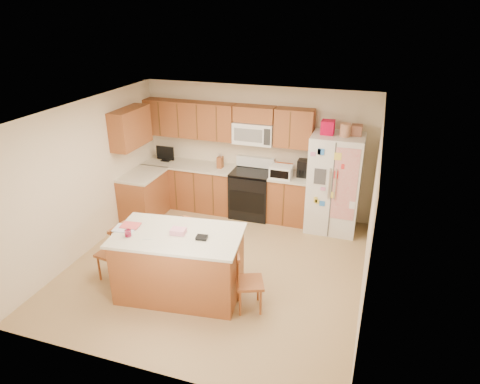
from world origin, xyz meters
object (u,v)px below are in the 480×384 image
(refrigerator, at_px, (334,182))
(stove, at_px, (252,193))
(island, at_px, (179,264))
(windsor_chair_right, at_px, (248,282))
(windsor_chair_left, at_px, (113,253))
(windsor_chair_back, at_px, (201,244))

(refrigerator, bearing_deg, stove, 177.70)
(island, height_order, windsor_chair_right, island)
(windsor_chair_left, bearing_deg, windsor_chair_back, 28.39)
(refrigerator, height_order, windsor_chair_left, refrigerator)
(windsor_chair_right, bearing_deg, island, 178.21)
(island, height_order, windsor_chair_back, island)
(stove, distance_m, refrigerator, 1.63)
(stove, height_order, windsor_chair_right, stove)
(island, relative_size, windsor_chair_right, 2.10)
(windsor_chair_left, bearing_deg, stove, 63.27)
(stove, xyz_separation_m, refrigerator, (1.57, -0.06, 0.45))
(island, relative_size, windsor_chair_left, 2.03)
(stove, xyz_separation_m, island, (-0.25, -2.73, 0.01))
(island, bearing_deg, windsor_chair_right, -1.79)
(refrigerator, xyz_separation_m, windsor_chair_left, (-2.93, -2.64, -0.49))
(stove, distance_m, windsor_chair_back, 2.08)
(stove, relative_size, windsor_chair_back, 1.19)
(refrigerator, height_order, windsor_chair_back, refrigerator)
(windsor_chair_back, distance_m, windsor_chair_right, 1.20)
(stove, bearing_deg, windsor_chair_left, -116.73)
(windsor_chair_back, xyz_separation_m, windsor_chair_right, (0.98, -0.69, -0.03))
(refrigerator, xyz_separation_m, windsor_chair_right, (-0.79, -2.70, -0.50))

